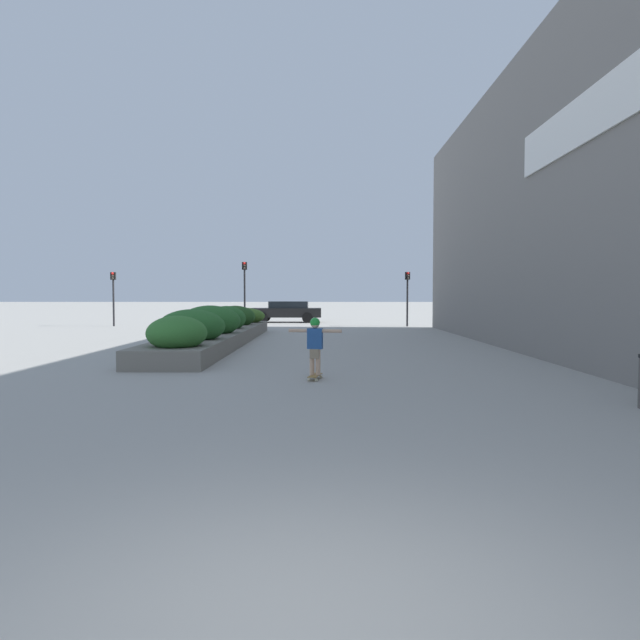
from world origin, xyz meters
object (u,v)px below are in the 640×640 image
Objects in this scene: car_center_left at (489,310)px; traffic_light_left at (245,283)px; skateboarder at (315,340)px; traffic_light_right at (407,289)px; car_leftmost at (287,311)px; traffic_light_far_left at (113,289)px; skateboard at (315,376)px.

traffic_light_left is (-16.27, -6.70, 1.72)m from car_center_left.
traffic_light_right is at bearing 87.89° from skateboarder.
car_leftmost is at bearing 67.34° from traffic_light_left.
skateboarder is 24.60m from traffic_light_far_left.
car_leftmost is at bearing 96.43° from car_center_left.
traffic_light_far_left is (-9.95, -4.89, 1.43)m from car_leftmost.
car_leftmost is (-2.35, 26.15, -0.09)m from skateboarder.
skateboard is 0.19× the size of traffic_light_left.
traffic_light_left reaches higher than skateboard.
traffic_light_right is (7.45, -4.93, 1.43)m from car_leftmost.
traffic_light_far_left reaches higher than skateboarder.
car_center_left is 1.44× the size of traffic_light_right.
skateboarder is 0.27× the size of car_center_left.
car_leftmost reaches higher than skateboarder.
traffic_light_left is 9.59m from traffic_light_right.
traffic_light_far_left is (-24.09, -6.49, 1.38)m from car_center_left.
traffic_light_right reaches higher than car_leftmost.
traffic_light_right is (-6.68, -6.52, 1.38)m from car_center_left.
traffic_light_right is at bearing 1.06° from traffic_light_left.
traffic_light_left is (-4.48, 21.05, 1.69)m from skateboarder.
traffic_light_right is at bearing -123.48° from car_leftmost.
traffic_light_left reaches higher than car_center_left.
skateboarder is at bearing 156.99° from car_center_left.
traffic_light_far_left is at bearing 105.07° from car_center_left.
traffic_light_left is at bearing 113.43° from skateboard.
traffic_light_far_left is (-7.82, 0.21, -0.35)m from traffic_light_left.
skateboard is at bearing -77.98° from traffic_light_left.
skateboarder is 30.15m from car_center_left.
car_center_left is at bearing 78.39° from skateboard.
traffic_light_right reaches higher than skateboard.
car_center_left is at bearing 15.07° from traffic_light_far_left.
car_center_left reaches higher than car_leftmost.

